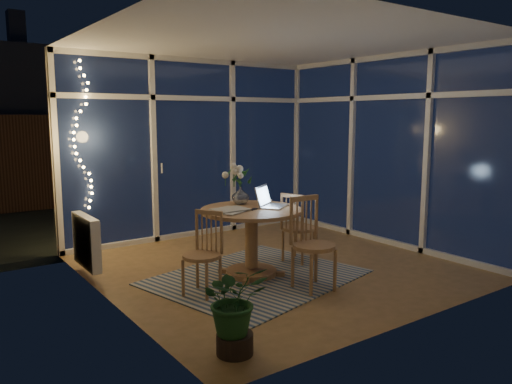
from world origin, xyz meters
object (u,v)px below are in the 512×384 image
Objects in this scene: chair_front at (314,244)px; flower_vase at (240,195)px; chair_right at (299,227)px; potted_plant at (235,306)px; chair_left at (202,254)px; laptop at (274,196)px; dining_table at (251,242)px.

flower_vase is at bearing 103.24° from chair_front.
chair_right is at bearing 61.82° from chair_front.
chair_right is 0.90× the size of chair_front.
chair_right is at bearing -15.83° from flower_vase.
flower_vase reaches higher than potted_plant.
chair_left is at bearing 71.65° from potted_plant.
chair_left is at bearing 84.52° from chair_right.
chair_front reaches higher than potted_plant.
chair_left is 4.05× the size of flower_vase.
laptop is at bearing 92.49° from chair_front.
laptop is at bearing 90.47° from chair_right.
chair_front is (-0.53, -0.86, 0.05)m from chair_right.
chair_right is 4.17× the size of flower_vase.
chair_left is 1.14m from chair_front.
dining_table is 0.58m from laptop.
potted_plant is (-1.17, -1.46, -0.00)m from dining_table.
dining_table is 0.58m from flower_vase.
potted_plant is (-0.41, -1.23, -0.05)m from chair_left.
chair_right is at bearing 38.94° from potted_plant.
chair_left is 1.14m from laptop.
laptop reaches higher than chair_right.
chair_right is 0.86m from flower_vase.
chair_left is 1.12× the size of potted_plant.
flower_vase is (-0.72, 0.20, 0.43)m from chair_right.
chair_front is 1.59m from potted_plant.
flower_vase reaches higher than chair_right.
chair_left reaches higher than dining_table.
chair_front is 1.15m from flower_vase.
dining_table is 0.79m from chair_left.
laptop is (0.01, 0.69, 0.41)m from chair_front.
chair_right is 2.46× the size of laptop.
dining_table is 1.15× the size of chair_front.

